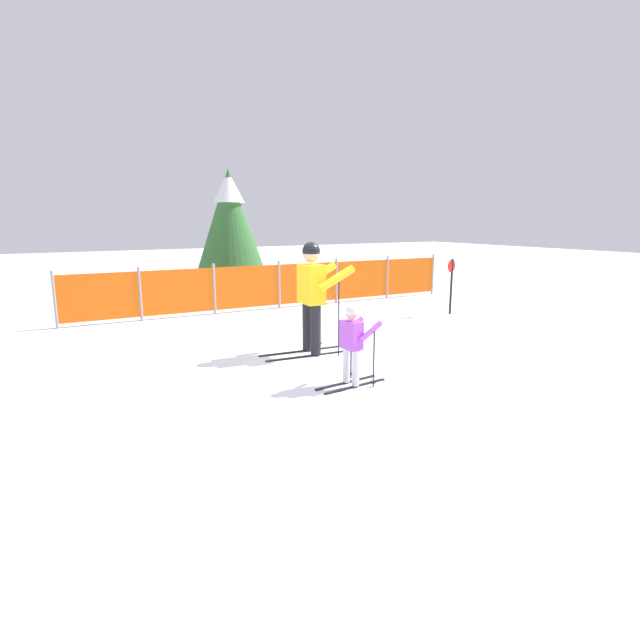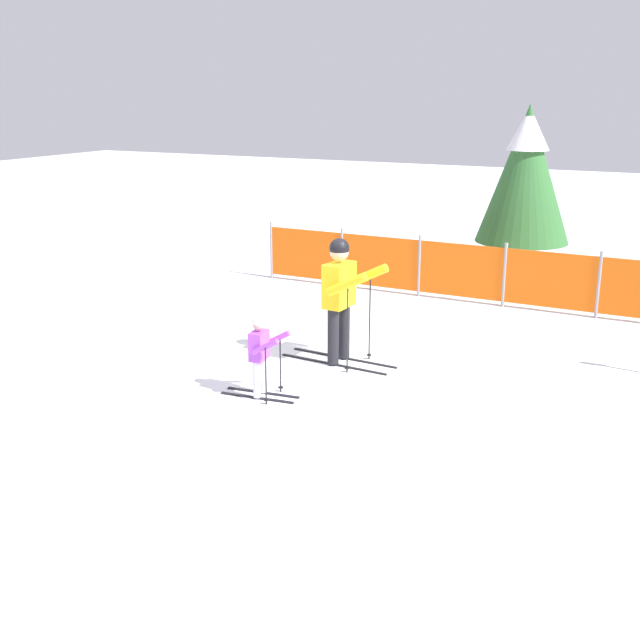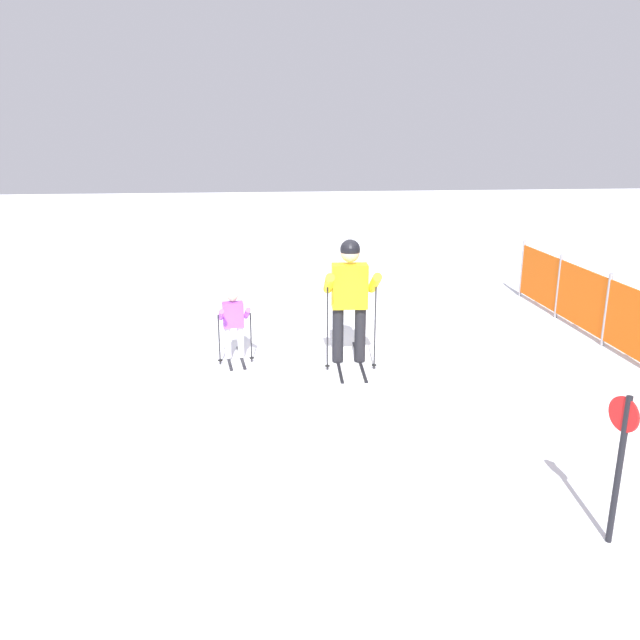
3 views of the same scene
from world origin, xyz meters
The scene contains 5 objects.
ground_plane centered at (0.00, 0.00, 0.00)m, with size 60.00×60.00×0.00m, color white.
skier_adult centered at (0.21, 0.29, 1.07)m, with size 1.70×0.78×1.78m.
skier_child centered at (-0.13, -1.35, 0.62)m, with size 1.01×0.52×1.06m.
safety_fence centered at (1.51, 4.31, 0.58)m, with size 9.65×0.27×1.15m.
conifer_far centered at (1.21, 6.78, 2.14)m, with size 1.87×1.87×3.47m.
Camera 2 is at (4.78, -9.47, 3.75)m, focal length 45.00 mm.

